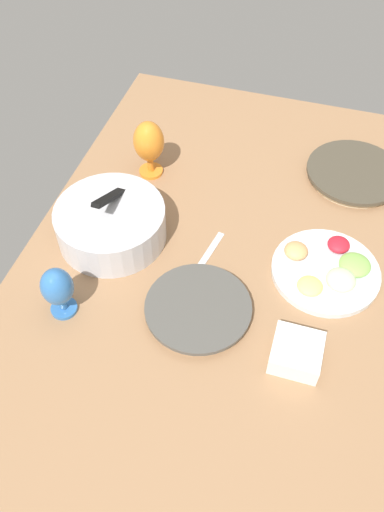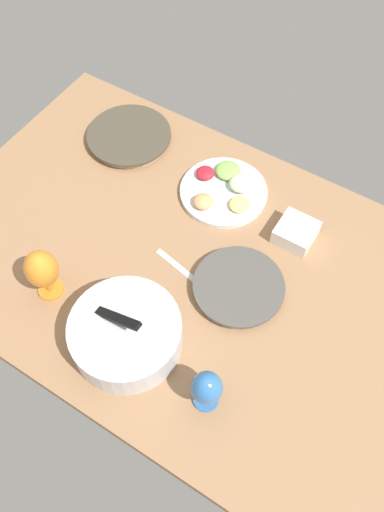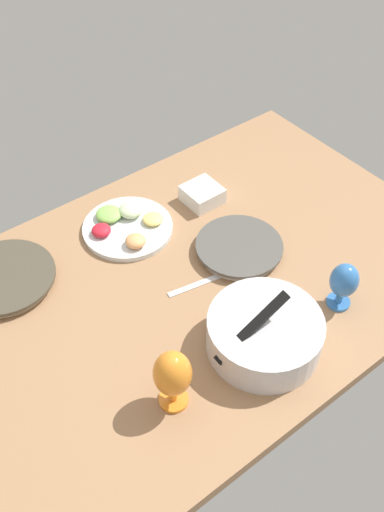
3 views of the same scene
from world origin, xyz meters
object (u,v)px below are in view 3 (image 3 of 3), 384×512
at_px(dinner_plate_right, 5,278).
at_px(square_bowl_white, 202,194).
at_px(fruit_platter, 127,225).
at_px(hurricane_glass_orange, 173,375).
at_px(dinner_plate_left, 238,247).
at_px(hurricane_glass_blue, 344,282).
at_px(mixing_bowl, 265,332).

relative_size(dinner_plate_right, square_bowl_white, 2.56).
distance_m(dinner_plate_right, fruit_platter, 0.40).
bearing_deg(hurricane_glass_orange, dinner_plate_left, -147.58).
xyz_separation_m(fruit_platter, square_bowl_white, (-0.27, 0.04, 0.01)).
bearing_deg(dinner_plate_left, square_bowl_white, -102.94).
bearing_deg(hurricane_glass_blue, dinner_plate_left, -75.11).
bearing_deg(dinner_plate_left, hurricane_glass_blue, 104.89).
bearing_deg(square_bowl_white, dinner_plate_right, -5.64).
height_order(dinner_plate_right, hurricane_glass_orange, hurricane_glass_orange).
bearing_deg(fruit_platter, dinner_plate_right, -4.10).
relative_size(mixing_bowl, hurricane_glass_blue, 2.07).
xyz_separation_m(fruit_platter, hurricane_glass_orange, (0.24, 0.58, 0.10)).
distance_m(dinner_plate_right, hurricane_glass_orange, 0.64).
relative_size(fruit_platter, hurricane_glass_blue, 1.89).
xyz_separation_m(mixing_bowl, square_bowl_white, (-0.23, -0.55, -0.02)).
bearing_deg(hurricane_glass_blue, fruit_platter, -63.72).
relative_size(mixing_bowl, fruit_platter, 1.09).
distance_m(mixing_bowl, fruit_platter, 0.60).
distance_m(dinner_plate_left, hurricane_glass_blue, 0.35).
bearing_deg(hurricane_glass_orange, dinner_plate_right, -75.52).
bearing_deg(square_bowl_white, hurricane_glass_orange, 46.30).
height_order(fruit_platter, square_bowl_white, same).
xyz_separation_m(dinner_plate_left, square_bowl_white, (-0.06, -0.25, 0.02)).
distance_m(mixing_bowl, hurricane_glass_blue, 0.27).
bearing_deg(fruit_platter, mixing_bowl, 94.11).
bearing_deg(square_bowl_white, dinner_plate_left, 77.06).
distance_m(mixing_bowl, hurricane_glass_orange, 0.29).
bearing_deg(dinner_plate_right, fruit_platter, 175.90).
bearing_deg(fruit_platter, square_bowl_white, 172.13).
xyz_separation_m(dinner_plate_left, hurricane_glass_orange, (0.46, 0.29, 0.10)).
relative_size(dinner_plate_left, hurricane_glass_blue, 1.77).
xyz_separation_m(dinner_plate_right, hurricane_glass_blue, (-0.71, 0.65, 0.07)).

